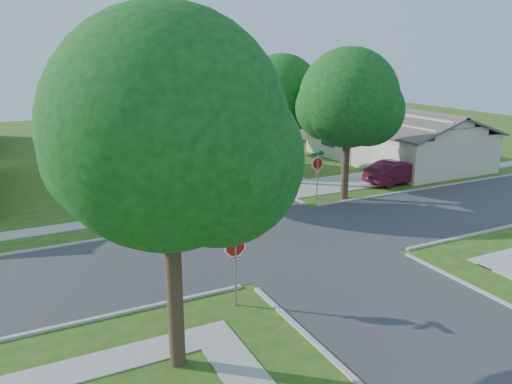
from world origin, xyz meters
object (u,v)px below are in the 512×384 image
object	(u,v)px
tree_w_near	(133,94)
tree_w_mid	(95,77)
car_driveway	(398,172)
tree_sw_corner	(170,140)
tree_e_mid	(212,78)
tree_e_far	(167,75)
stop_sign_ne	(318,166)
tree_e_near	(282,96)
stop_sign_sw	(235,250)
tree_w_far	(74,81)
house_ne_near	(394,142)
tree_ne_corner	(349,103)
house_ne_far	(282,116)
car_curb_east	(164,129)
car_curb_west	(109,124)

from	to	relation	value
tree_w_near	tree_w_mid	size ratio (longest dim) A/B	0.94
car_driveway	tree_sw_corner	bearing A→B (deg)	120.51
tree_e_mid	tree_e_far	bearing A→B (deg)	90.02
stop_sign_ne	tree_e_near	xyz separation A→B (m)	(0.05, 4.31, 3.61)
stop_sign_ne	car_driveway	bearing A→B (deg)	6.71
stop_sign_sw	tree_w_far	distance (m)	38.86
stop_sign_ne	house_ne_near	distance (m)	12.94
tree_e_near	tree_ne_corner	distance (m)	5.06
house_ne_far	car_curb_east	size ratio (longest dim) A/B	3.22
tree_w_mid	house_ne_near	distance (m)	23.46
stop_sign_ne	tree_sw_corner	size ratio (longest dim) A/B	0.31
stop_sign_sw	tree_e_near	xyz separation A→B (m)	(9.45, 13.71, 3.61)
stop_sign_sw	tree_w_far	xyz separation A→B (m)	(0.05, 38.71, 3.48)
tree_e_near	tree_e_mid	distance (m)	12.02
tree_w_near	house_ne_near	distance (m)	21.24
house_ne_near	car_driveway	xyz separation A→B (m)	(-4.49, -5.50, -0.75)
tree_w_near	stop_sign_ne	bearing A→B (deg)	-24.74
stop_sign_ne	tree_w_near	world-z (taller)	tree_w_near
tree_e_near	house_ne_near	xyz separation A→B (m)	(11.24, 1.99, -4.13)
tree_sw_corner	car_curb_east	distance (m)	39.56
tree_ne_corner	car_curb_east	xyz separation A→B (m)	(-3.16, 26.50, -4.87)
stop_sign_ne	tree_w_far	bearing A→B (deg)	107.70
tree_sw_corner	car_curb_west	size ratio (longest dim) A/B	1.86
stop_sign_sw	car_curb_east	xyz separation A→B (m)	(7.90, 35.40, -1.31)
tree_w_near	tree_w_mid	world-z (taller)	tree_w_mid
stop_sign_sw	tree_ne_corner	world-z (taller)	tree_ne_corner
stop_sign_ne	tree_e_far	size ratio (longest dim) A/B	0.34
tree_sw_corner	car_driveway	bearing A→B (deg)	33.42
tree_w_far	car_curb_east	distance (m)	9.77
tree_sw_corner	car_curb_west	bearing A→B (deg)	81.88
house_ne_near	tree_e_near	bearing A→B (deg)	-169.96
tree_e_far	tree_w_far	bearing A→B (deg)	-180.00
house_ne_far	stop_sign_sw	bearing A→B (deg)	-121.55
tree_e_mid	tree_w_near	distance (m)	15.25
tree_e_near	car_curb_east	xyz separation A→B (m)	(-1.55, 21.70, -4.92)
car_curb_east	car_curb_west	bearing A→B (deg)	120.40
car_driveway	stop_sign_ne	bearing A→B (deg)	93.81
house_ne_near	tree_w_mid	bearing A→B (deg)	154.12
stop_sign_ne	tree_ne_corner	xyz separation A→B (m)	(1.66, -0.49, 3.56)
tree_e_far	car_curb_east	world-z (taller)	tree_e_far
tree_e_far	house_ne_far	size ratio (longest dim) A/B	0.64
tree_e_mid	tree_sw_corner	world-z (taller)	tree_sw_corner
stop_sign_sw	stop_sign_ne	xyz separation A→B (m)	(9.40, 9.40, 0.00)
tree_e_mid	stop_sign_ne	bearing A→B (deg)	-90.20
house_ne_near	tree_w_near	bearing A→B (deg)	-174.49
tree_e_mid	tree_ne_corner	world-z (taller)	tree_e_mid
car_curb_west	stop_sign_ne	bearing A→B (deg)	104.76
house_ne_near	car_curb_west	xyz separation A→B (m)	(-17.19, 25.71, -0.77)
tree_e_mid	house_ne_far	size ratio (longest dim) A/B	0.68
tree_w_mid	house_ne_near	xyz separation A→B (m)	(20.63, -10.01, -4.97)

